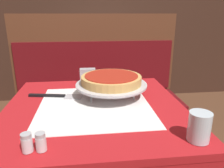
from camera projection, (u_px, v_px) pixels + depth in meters
name	position (u px, v px, depth m)	size (l,w,h in m)	color
dining_table_front	(95.00, 122.00, 1.10)	(0.87, 0.87, 0.75)	red
dining_table_rear	(100.00, 60.00, 2.64)	(0.65, 0.65, 0.75)	beige
booth_bench	(97.00, 109.00, 2.03)	(1.52, 0.52, 1.18)	brown
back_wall_panel	(88.00, 12.00, 2.88)	(6.00, 0.04, 2.40)	#3D2319
pizza_pan_stand	(111.00, 85.00, 1.16)	(0.38, 0.38, 0.08)	#ADADB2
deep_dish_pizza	(111.00, 79.00, 1.15)	(0.32, 0.32, 0.05)	tan
pizza_server	(57.00, 96.00, 1.18)	(0.29, 0.10, 0.01)	#BCBCC1
water_glass_near	(199.00, 127.00, 0.76)	(0.08, 0.08, 0.11)	silver
salt_shaker	(27.00, 143.00, 0.70)	(0.04, 0.04, 0.06)	silver
pepper_shaker	(41.00, 142.00, 0.71)	(0.03, 0.03, 0.06)	silver
napkin_holder	(88.00, 75.00, 1.42)	(0.10, 0.05, 0.09)	#B2B2B7
condiment_caddy	(100.00, 49.00, 2.55)	(0.12, 0.12, 0.15)	black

